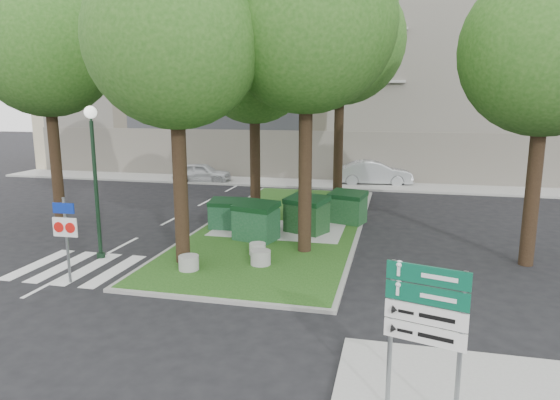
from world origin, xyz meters
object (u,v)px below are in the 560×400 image
(tree_street_right, at_px, (551,34))
(litter_bin, at_px, (353,205))
(dumpster_c, at_px, (307,215))
(car_white, at_px, (202,173))
(bollard_mid, at_px, (258,249))
(dumpster_b, at_px, (256,221))
(traffic_sign_pole, at_px, (66,229))
(tree_street_left, at_px, (47,32))
(street_lamp, at_px, (94,164))
(car_silver, at_px, (374,173))
(directional_sign, at_px, (426,318))
(tree_median_near_left, at_px, (178,21))
(tree_median_mid, at_px, (257,53))
(tree_median_near_right, at_px, (310,4))
(bollard_right, at_px, (261,257))
(dumpster_d, at_px, (347,207))
(tree_median_far, at_px, (343,27))
(bollard_left, at_px, (189,263))
(dumpster_a, at_px, (226,214))

(tree_street_right, xyz_separation_m, litter_bin, (-6.04, 5.86, -6.54))
(dumpster_c, bearing_deg, car_white, 151.65)
(car_white, bearing_deg, bollard_mid, -156.31)
(dumpster_b, relative_size, traffic_sign_pole, 0.71)
(tree_street_left, relative_size, street_lamp, 2.23)
(dumpster_c, distance_m, car_silver, 12.53)
(street_lamp, relative_size, directional_sign, 1.95)
(dumpster_c, bearing_deg, tree_median_near_left, -102.00)
(tree_median_mid, bearing_deg, litter_bin, 25.20)
(tree_median_near_right, distance_m, car_silver, 16.45)
(bollard_right, bearing_deg, car_white, 117.97)
(tree_median_mid, bearing_deg, tree_median_near_left, -94.40)
(dumpster_d, height_order, bollard_right, dumpster_d)
(tree_street_right, bearing_deg, dumpster_d, 148.55)
(tree_median_far, xyz_separation_m, bollard_left, (-3.30, -10.25, -7.98))
(tree_median_near_left, bearing_deg, bollard_right, 5.00)
(car_white, bearing_deg, street_lamp, -175.14)
(tree_street_left, height_order, dumpster_c, tree_street_left)
(dumpster_d, distance_m, traffic_sign_pole, 11.01)
(tree_median_mid, height_order, litter_bin, tree_median_mid)
(bollard_left, height_order, litter_bin, litter_bin)
(tree_median_near_right, distance_m, tree_street_left, 10.61)
(car_white, bearing_deg, dumpster_a, -158.36)
(tree_median_near_right, relative_size, bollard_left, 19.02)
(tree_street_right, bearing_deg, bollard_left, -162.15)
(litter_bin, xyz_separation_m, street_lamp, (-7.50, -8.37, 2.66))
(tree_street_left, distance_m, car_white, 13.73)
(dumpster_d, xyz_separation_m, directional_sign, (2.44, -12.71, 1.04))
(bollard_mid, bearing_deg, bollard_right, -68.85)
(tree_street_left, distance_m, litter_bin, 14.39)
(tree_median_near_left, xyz_separation_m, tree_median_far, (3.70, 9.50, 1.00))
(tree_median_near_left, relative_size, tree_street_left, 0.96)
(tree_street_left, distance_m, bollard_mid, 11.84)
(tree_median_near_left, bearing_deg, car_silver, 73.32)
(tree_median_mid, xyz_separation_m, bollard_mid, (1.49, -5.34, -6.67))
(tree_median_near_left, distance_m, dumpster_d, 10.06)
(bollard_right, height_order, directional_sign, directional_sign)
(directional_sign, height_order, car_white, directional_sign)
(tree_median_near_right, distance_m, dumpster_a, 8.45)
(tree_median_near_right, height_order, dumpster_b, tree_median_near_right)
(car_silver, bearing_deg, tree_median_mid, 148.43)
(tree_median_mid, distance_m, traffic_sign_pole, 10.72)
(tree_median_far, xyz_separation_m, traffic_sign_pole, (-6.28, -11.74, -6.74))
(tree_median_near_right, xyz_separation_m, tree_street_left, (-10.50, 1.50, -0.33))
(dumpster_b, bearing_deg, bollard_left, -90.73)
(dumpster_a, distance_m, dumpster_d, 4.99)
(tree_median_near_right, distance_m, bollard_right, 7.93)
(tree_median_near_right, xyz_separation_m, car_silver, (1.50, 14.69, -7.24))
(tree_median_near_left, bearing_deg, tree_median_near_right, 29.74)
(traffic_sign_pole, bearing_deg, car_white, 98.34)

